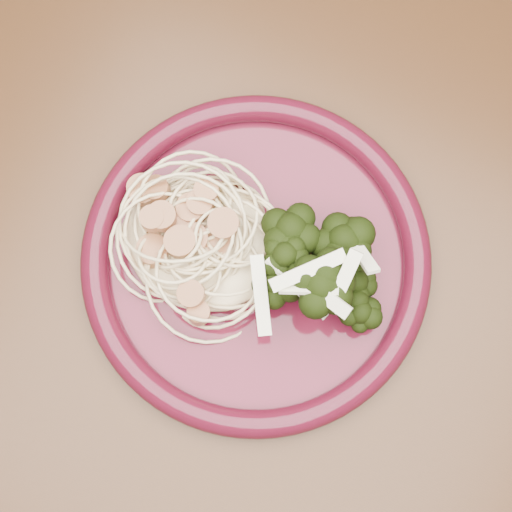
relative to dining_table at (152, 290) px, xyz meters
The scene contains 6 objects.
dining_table is the anchor object (origin of this frame).
dinner_plate 0.14m from the dining_table, 30.30° to the left, with size 0.31×0.31×0.02m.
spaghetti_pile 0.13m from the dining_table, 45.55° to the left, with size 0.12×0.10×0.03m, color beige.
scallop_cluster 0.16m from the dining_table, 45.55° to the left, with size 0.12×0.12×0.04m, color #B4774B, non-canonical shape.
broccoli_pile 0.19m from the dining_table, 23.31° to the left, with size 0.08×0.14×0.05m, color black.
onion_garnish 0.22m from the dining_table, 23.31° to the left, with size 0.06×0.09×0.05m, color white, non-canonical shape.
Camera 1 is at (0.14, -0.06, 1.29)m, focal length 50.00 mm.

